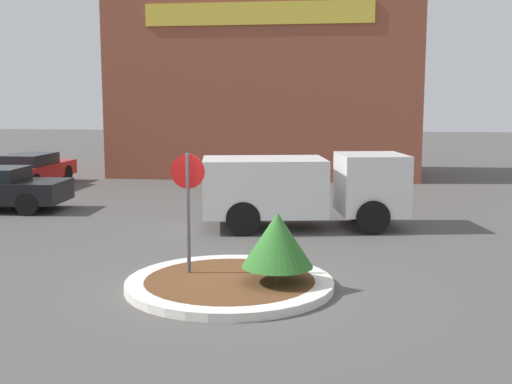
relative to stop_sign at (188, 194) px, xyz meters
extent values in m
plane|color=#514F4C|center=(0.84, -0.37, -1.65)|extent=(120.00, 120.00, 0.00)
cylinder|color=silver|center=(0.84, -0.37, -1.57)|extent=(3.78, 3.78, 0.15)
cylinder|color=brown|center=(0.84, -0.37, -1.57)|extent=(3.10, 3.10, 0.15)
cylinder|color=#4C4C51|center=(0.00, 0.00, -0.44)|extent=(0.07, 0.07, 2.41)
cylinder|color=#B71414|center=(0.00, 0.00, 0.42)|extent=(0.64, 0.03, 0.64)
cylinder|color=brown|center=(1.72, -0.42, -1.35)|extent=(0.08, 0.08, 0.29)
cone|color=#2D6B28|center=(1.72, -0.42, -0.72)|extent=(1.27, 1.27, 0.98)
cube|color=white|center=(3.59, 5.70, -0.47)|extent=(2.04, 2.22, 1.57)
cube|color=white|center=(0.77, 5.15, -0.52)|extent=(3.51, 2.60, 1.47)
cube|color=black|center=(4.17, 5.82, -0.20)|extent=(0.37, 1.70, 0.55)
cylinder|color=black|center=(3.25, 6.59, -1.22)|extent=(0.90, 0.39, 0.87)
cylinder|color=black|center=(3.61, 4.76, -1.22)|extent=(0.90, 0.39, 0.87)
cylinder|color=black|center=(0.02, 5.96, -1.22)|extent=(0.90, 0.39, 0.87)
cylinder|color=black|center=(0.38, 4.13, -1.22)|extent=(0.90, 0.39, 0.87)
cube|color=brown|center=(-0.71, 18.01, 2.19)|extent=(13.40, 6.00, 7.67)
cube|color=gold|center=(-0.71, 14.98, 5.21)|extent=(9.38, 0.08, 0.90)
cylinder|color=black|center=(-6.47, 7.74, -1.31)|extent=(0.69, 0.25, 0.68)
cylinder|color=black|center=(-6.35, 6.04, -1.31)|extent=(0.69, 0.25, 0.68)
cube|color=#B21919|center=(-9.25, 12.07, -1.05)|extent=(1.83, 4.81, 0.58)
cube|color=black|center=(-9.24, 11.83, -0.55)|extent=(1.57, 2.32, 0.43)
cylinder|color=black|center=(-10.07, 13.53, -1.29)|extent=(0.21, 0.72, 0.72)
cylinder|color=black|center=(-8.49, 13.57, -1.29)|extent=(0.21, 0.72, 0.72)
cylinder|color=black|center=(-8.42, 10.61, -1.29)|extent=(0.21, 0.72, 0.72)
camera|label=1|loc=(2.85, -11.48, 1.73)|focal=45.00mm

